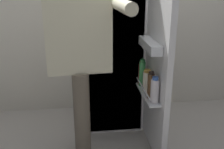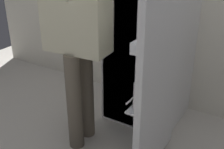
# 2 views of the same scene
# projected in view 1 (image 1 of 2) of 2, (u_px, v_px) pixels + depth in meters

# --- Properties ---
(ground_plane) EXTENTS (5.22, 5.22, 0.00)m
(ground_plane) POSITION_uv_depth(u_px,v_px,m) (114.00, 147.00, 2.44)
(ground_plane) COLOR #B7B2A8
(kitchen_wall) EXTENTS (4.40, 0.10, 2.45)m
(kitchen_wall) POSITION_uv_depth(u_px,v_px,m) (104.00, 0.00, 2.85)
(kitchen_wall) COLOR silver
(kitchen_wall) RESTS_ON ground_plane
(refrigerator) EXTENTS (0.69, 1.21, 1.77)m
(refrigerator) POSITION_uv_depth(u_px,v_px,m) (110.00, 40.00, 2.60)
(refrigerator) COLOR white
(refrigerator) RESTS_ON ground_plane
(person) EXTENTS (0.58, 0.75, 1.58)m
(person) POSITION_uv_depth(u_px,v_px,m) (80.00, 49.00, 1.99)
(person) COLOR #665B4C
(person) RESTS_ON ground_plane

